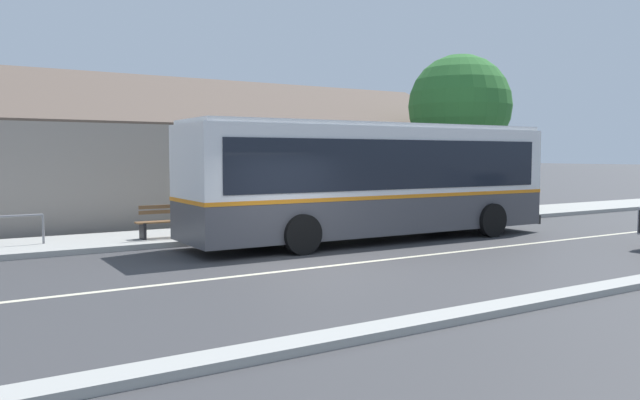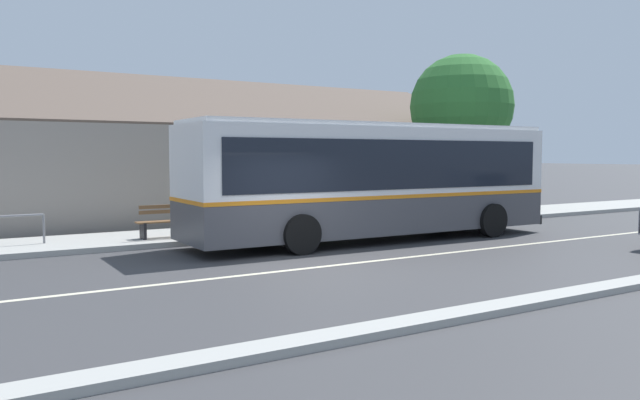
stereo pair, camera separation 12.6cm
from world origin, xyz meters
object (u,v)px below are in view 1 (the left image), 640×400
street_tree_primary (461,109)px  bus_stop_sign (483,177)px  bench_by_building (169,223)px  bike_rack (20,224)px  transit_bus (374,178)px

street_tree_primary → bus_stop_sign: 3.51m
bench_by_building → bus_stop_sign: bus_stop_sign is taller
street_tree_primary → bike_rack: bearing=-176.0°
transit_bus → bike_rack: 9.46m
bench_by_building → bike_rack: 3.72m
bus_stop_sign → street_tree_primary: bearing=66.9°
transit_bus → street_tree_primary: (7.50, 4.21, 2.51)m
transit_bus → bike_rack: transit_bus is taller
transit_bus → bus_stop_sign: transit_bus is taller
transit_bus → bike_rack: (-8.88, 3.07, -1.09)m
bus_stop_sign → bike_rack: bus_stop_sign is taller
street_tree_primary → bench_by_building: bearing=-172.2°
bench_by_building → street_tree_primary: 13.35m
bench_by_building → bike_rack: bench_by_building is taller
transit_bus → bike_rack: size_ratio=9.66×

